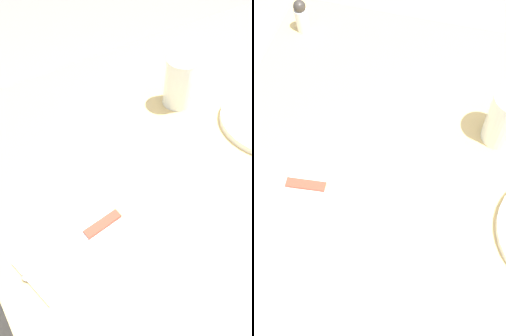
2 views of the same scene
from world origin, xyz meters
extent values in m
plane|color=gray|center=(0.00, 0.00, 0.00)|extent=(6.00, 6.00, 0.00)
cube|color=#DBB770|center=(0.00, 0.00, 0.73)|extent=(1.16, 0.85, 0.03)
cube|color=#382D23|center=(-0.53, -0.38, 0.36)|extent=(0.06, 0.06, 0.71)
cylinder|color=white|center=(0.01, -0.11, 0.81)|extent=(0.08, 0.08, 0.13)
cylinder|color=#B27F42|center=(0.01, -0.11, 0.78)|extent=(0.07, 0.07, 0.07)
torus|color=white|center=(0.01, -0.11, 0.87)|extent=(0.08, 0.08, 0.00)
cube|color=white|center=(0.43, 0.11, 0.74)|extent=(0.22, 0.15, 0.00)
cube|color=#99422D|center=(0.36, 0.10, 0.75)|extent=(0.08, 0.03, 0.01)
cube|color=silver|center=(0.47, 0.11, 0.75)|extent=(0.13, 0.03, 0.00)
ellipsoid|color=silver|center=(0.52, 0.12, 0.75)|extent=(0.02, 0.02, 0.00)
camera|label=1|loc=(0.50, 0.39, 1.30)|focal=35.00mm
camera|label=2|loc=(0.13, 0.43, 1.49)|focal=45.00mm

